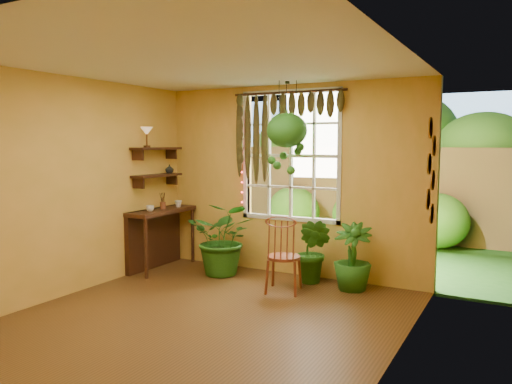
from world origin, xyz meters
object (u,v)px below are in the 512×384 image
counter_ledge (156,232)px  potted_plant_mid (313,251)px  windsor_chair (283,267)px  hanging_basket (287,136)px  potted_plant_left (224,238)px

counter_ledge → potted_plant_mid: counter_ledge is taller
windsor_chair → counter_ledge: bearing=160.2°
hanging_basket → counter_ledge: bearing=-171.5°
windsor_chair → hanging_basket: 1.74m
potted_plant_left → potted_plant_mid: potted_plant_left is taller
counter_ledge → potted_plant_mid: size_ratio=1.36×
windsor_chair → potted_plant_left: bearing=147.9°
counter_ledge → potted_plant_left: 1.13m
potted_plant_mid → hanging_basket: hanging_basket is taller
potted_plant_left → potted_plant_mid: size_ratio=1.20×
potted_plant_left → potted_plant_mid: (1.28, 0.20, -0.09)m
potted_plant_mid → hanging_basket: 1.59m
windsor_chair → potted_plant_mid: (0.18, 0.56, 0.11)m
potted_plant_mid → windsor_chair: bearing=-107.8°
counter_ledge → windsor_chair: size_ratio=1.06×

